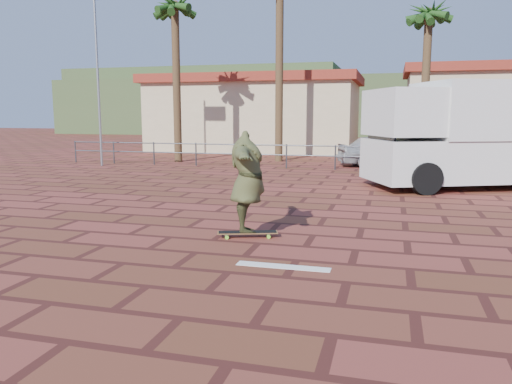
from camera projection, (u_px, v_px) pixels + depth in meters
ground at (258, 243)px, 8.67m from camera, size 120.00×120.00×0.00m
paint_stripe at (283, 266)px, 7.34m from camera, size 1.40×0.22×0.01m
guardrail at (335, 153)px, 20.00m from camera, size 24.06×0.06×1.00m
flagpole at (99, 56)px, 20.99m from camera, size 1.30×0.10×8.00m
palm_far_left at (175, 11)px, 22.42m from camera, size 2.40×2.40×8.25m
palm_center at (429, 17)px, 21.55m from camera, size 2.40×2.40×7.75m
building_west at (256, 113)px, 30.84m from camera, size 12.60×7.60×4.50m
building_east at (497, 109)px, 29.08m from camera, size 10.60×6.60×5.00m
hill_front at (373, 107)px, 55.87m from camera, size 70.00×18.00×6.00m
hill_back at (208, 101)px, 67.14m from camera, size 35.00×14.00×8.00m
longboard at (248, 233)px, 9.06m from camera, size 1.11×0.57×0.11m
skateboarder at (247, 182)px, 8.92m from camera, size 1.30×2.33×1.83m
campervan at (473, 133)px, 15.12m from camera, size 6.63×4.81×3.17m
car_silver at (385, 150)px, 21.41m from camera, size 4.31×2.84×1.36m
car_white at (422, 149)px, 21.58m from camera, size 4.58×2.93×1.43m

